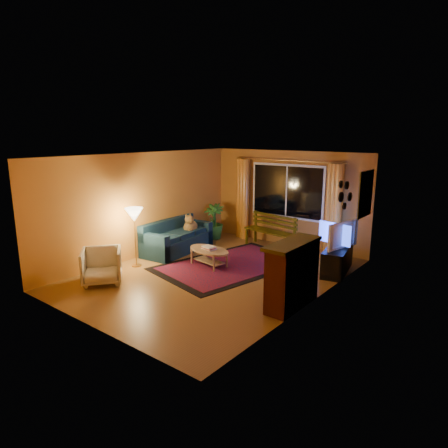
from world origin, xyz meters
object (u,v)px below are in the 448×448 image
Objects in this scene: bench at (270,240)px; sofa at (177,236)px; floor_lamp at (135,238)px; tv_console at (337,259)px; coffee_table at (209,258)px; armchair at (102,264)px.

sofa is at bearing -125.73° from bench.
bench is 3.53m from floor_lamp.
floor_lamp is 1.00× the size of tv_console.
bench is 0.75× the size of sofa.
bench is at bearing 150.67° from tv_console.
tv_console reaches higher than coffee_table.
sofa is at bearing 93.65° from floor_lamp.
sofa is at bearing -176.49° from tv_console.
coffee_table is (1.38, -0.39, -0.20)m from sofa.
floor_lamp is at bearing -92.32° from sofa.
tv_console is at bearing -5.37° from armchair.
floor_lamp is (-1.58, -3.13, 0.44)m from bench.
floor_lamp is 1.71m from coffee_table.
armchair is 1.15m from floor_lamp.
armchair is at bearing -146.15° from tv_console.
armchair is 0.58× the size of floor_lamp.
coffee_table is at bearing -21.65° from sofa.
armchair is at bearing -76.29° from floor_lamp.
sofa is 2.54× the size of armchair.
tv_console is at bearing -8.82° from bench.
coffee_table is at bearing 12.77° from armchair.
tv_console is (2.42, 1.44, 0.08)m from coffee_table.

